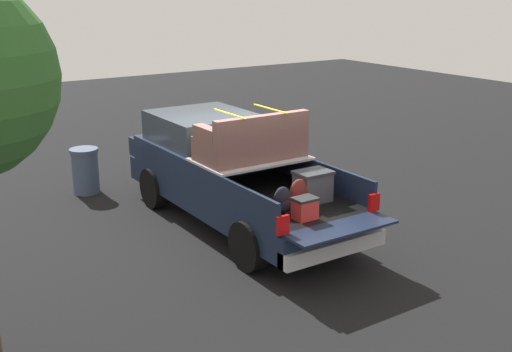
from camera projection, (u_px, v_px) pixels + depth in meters
The scene contains 3 objects.
ground_plane at pixel (238, 224), 11.77m from camera, with size 40.00×40.00×0.00m, color black.
pickup_truck at pixel (228, 170), 11.79m from camera, with size 6.05×2.06×2.23m.
trash_can at pixel (85, 171), 13.44m from camera, with size 0.60×0.60×0.98m.
Camera 1 is at (-9.35, 5.80, 4.29)m, focal length 44.15 mm.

